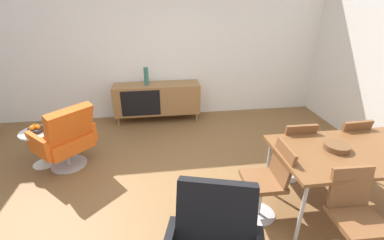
{
  "coord_description": "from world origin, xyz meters",
  "views": [
    {
      "loc": [
        -0.09,
        -2.45,
        2.17
      ],
      "look_at": [
        0.32,
        0.41,
        0.83
      ],
      "focal_mm": 24.52,
      "sensor_mm": 36.0,
      "label": 1
    }
  ],
  "objects_px": {
    "wooden_bowl_on_table": "(337,147)",
    "sideboard": "(157,98)",
    "lounge_chair_red": "(66,137)",
    "dining_chair_near_window": "(269,179)",
    "dining_chair_front_left": "(354,213)",
    "dining_chair_back_right": "(343,144)",
    "dining_table": "(353,154)",
    "vase_cobalt": "(146,76)",
    "fruit_bowl": "(35,129)",
    "side_table_round": "(40,144)",
    "dining_chair_back_left": "(292,148)"
  },
  "relations": [
    {
      "from": "dining_chair_near_window",
      "to": "dining_chair_back_right",
      "type": "bearing_deg",
      "value": 24.28
    },
    {
      "from": "dining_chair_back_right",
      "to": "dining_chair_back_left",
      "type": "xyz_separation_m",
      "value": [
        -0.7,
        -0.0,
        0.0
      ]
    },
    {
      "from": "dining_chair_back_right",
      "to": "vase_cobalt",
      "type": "bearing_deg",
      "value": 139.87
    },
    {
      "from": "vase_cobalt",
      "to": "dining_chair_back_right",
      "type": "relative_size",
      "value": 0.38
    },
    {
      "from": "dining_chair_back_right",
      "to": "dining_chair_back_left",
      "type": "bearing_deg",
      "value": -180.0
    },
    {
      "from": "sideboard",
      "to": "fruit_bowl",
      "type": "bearing_deg",
      "value": -141.71
    },
    {
      "from": "sideboard",
      "to": "lounge_chair_red",
      "type": "height_order",
      "value": "lounge_chair_red"
    },
    {
      "from": "dining_table",
      "to": "dining_chair_back_left",
      "type": "relative_size",
      "value": 1.87
    },
    {
      "from": "dining_chair_back_right",
      "to": "fruit_bowl",
      "type": "height_order",
      "value": "dining_chair_back_right"
    },
    {
      "from": "dining_table",
      "to": "side_table_round",
      "type": "height_order",
      "value": "dining_table"
    },
    {
      "from": "dining_table",
      "to": "side_table_round",
      "type": "distance_m",
      "value": 3.91
    },
    {
      "from": "dining_chair_back_right",
      "to": "fruit_bowl",
      "type": "relative_size",
      "value": 4.28
    },
    {
      "from": "fruit_bowl",
      "to": "side_table_round",
      "type": "bearing_deg",
      "value": 32.08
    },
    {
      "from": "vase_cobalt",
      "to": "dining_chair_front_left",
      "type": "relative_size",
      "value": 0.38
    },
    {
      "from": "side_table_round",
      "to": "sideboard",
      "type": "bearing_deg",
      "value": 38.29
    },
    {
      "from": "dining_table",
      "to": "dining_chair_near_window",
      "type": "distance_m",
      "value": 0.92
    },
    {
      "from": "lounge_chair_red",
      "to": "fruit_bowl",
      "type": "height_order",
      "value": "lounge_chair_red"
    },
    {
      "from": "vase_cobalt",
      "to": "side_table_round",
      "type": "distance_m",
      "value": 2.06
    },
    {
      "from": "dining_chair_back_right",
      "to": "dining_chair_back_left",
      "type": "relative_size",
      "value": 1.0
    },
    {
      "from": "dining_chair_front_left",
      "to": "fruit_bowl",
      "type": "xyz_separation_m",
      "value": [
        -3.3,
        1.92,
        0.09
      ]
    },
    {
      "from": "wooden_bowl_on_table",
      "to": "dining_chair_near_window",
      "type": "height_order",
      "value": "dining_chair_near_window"
    },
    {
      "from": "wooden_bowl_on_table",
      "to": "dining_chair_back_right",
      "type": "bearing_deg",
      "value": 44.75
    },
    {
      "from": "side_table_round",
      "to": "dining_chair_front_left",
      "type": "bearing_deg",
      "value": -30.25
    },
    {
      "from": "dining_chair_front_left",
      "to": "dining_chair_near_window",
      "type": "xyz_separation_m",
      "value": [
        -0.54,
        0.56,
        0.0
      ]
    },
    {
      "from": "vase_cobalt",
      "to": "dining_chair_front_left",
      "type": "xyz_separation_m",
      "value": [
        1.81,
        -3.24,
        -0.41
      ]
    },
    {
      "from": "vase_cobalt",
      "to": "dining_chair_back_right",
      "type": "height_order",
      "value": "vase_cobalt"
    },
    {
      "from": "dining_chair_front_left",
      "to": "wooden_bowl_on_table",
      "type": "bearing_deg",
      "value": 72.97
    },
    {
      "from": "sideboard",
      "to": "vase_cobalt",
      "type": "distance_m",
      "value": 0.47
    },
    {
      "from": "dining_table",
      "to": "wooden_bowl_on_table",
      "type": "relative_size",
      "value": 6.15
    },
    {
      "from": "dining_chair_back_left",
      "to": "side_table_round",
      "type": "xyz_separation_m",
      "value": [
        -3.3,
        0.81,
        -0.15
      ]
    },
    {
      "from": "dining_chair_near_window",
      "to": "lounge_chair_red",
      "type": "xyz_separation_m",
      "value": [
        -2.35,
        1.24,
        -0.0
      ]
    },
    {
      "from": "sideboard",
      "to": "dining_chair_near_window",
      "type": "height_order",
      "value": "dining_chair_near_window"
    },
    {
      "from": "vase_cobalt",
      "to": "dining_chair_front_left",
      "type": "height_order",
      "value": "vase_cobalt"
    },
    {
      "from": "sideboard",
      "to": "dining_chair_near_window",
      "type": "relative_size",
      "value": 1.87
    },
    {
      "from": "vase_cobalt",
      "to": "side_table_round",
      "type": "bearing_deg",
      "value": -138.59
    },
    {
      "from": "sideboard",
      "to": "lounge_chair_red",
      "type": "xyz_separation_m",
      "value": [
        -1.25,
        -1.43,
        0.03
      ]
    },
    {
      "from": "dining_chair_back_right",
      "to": "fruit_bowl",
      "type": "bearing_deg",
      "value": 168.6
    },
    {
      "from": "dining_chair_back_right",
      "to": "dining_table",
      "type": "bearing_deg",
      "value": -122.26
    },
    {
      "from": "dining_chair_front_left",
      "to": "lounge_chair_red",
      "type": "height_order",
      "value": "lounge_chair_red"
    },
    {
      "from": "wooden_bowl_on_table",
      "to": "sideboard",
      "type": "bearing_deg",
      "value": 124.82
    },
    {
      "from": "dining_chair_front_left",
      "to": "sideboard",
      "type": "bearing_deg",
      "value": 116.9
    },
    {
      "from": "dining_table",
      "to": "dining_chair_near_window",
      "type": "bearing_deg",
      "value": -179.93
    },
    {
      "from": "sideboard",
      "to": "vase_cobalt",
      "type": "bearing_deg",
      "value": 179.37
    },
    {
      "from": "dining_chair_back_left",
      "to": "vase_cobalt",
      "type": "bearing_deg",
      "value": 130.5
    },
    {
      "from": "dining_table",
      "to": "lounge_chair_red",
      "type": "height_order",
      "value": "lounge_chair_red"
    },
    {
      "from": "dining_chair_front_left",
      "to": "dining_chair_back_right",
      "type": "bearing_deg",
      "value": 57.92
    },
    {
      "from": "dining_chair_near_window",
      "to": "side_table_round",
      "type": "bearing_deg",
      "value": 153.64
    },
    {
      "from": "wooden_bowl_on_table",
      "to": "fruit_bowl",
      "type": "bearing_deg",
      "value": 159.31
    },
    {
      "from": "sideboard",
      "to": "vase_cobalt",
      "type": "relative_size",
      "value": 4.97
    },
    {
      "from": "vase_cobalt",
      "to": "fruit_bowl",
      "type": "distance_m",
      "value": 2.01
    }
  ]
}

